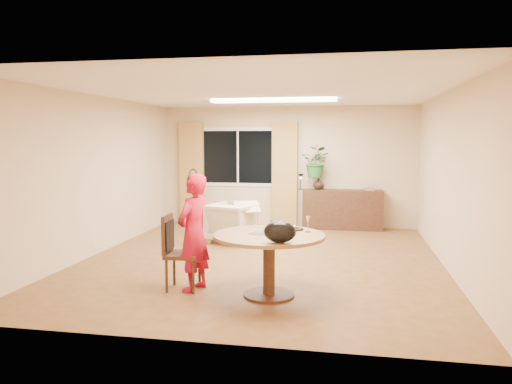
% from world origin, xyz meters
% --- Properties ---
extents(floor, '(6.50, 6.50, 0.00)m').
position_xyz_m(floor, '(0.00, 0.00, 0.00)').
color(floor, brown).
rests_on(floor, ground).
extents(ceiling, '(6.50, 6.50, 0.00)m').
position_xyz_m(ceiling, '(0.00, 0.00, 2.60)').
color(ceiling, white).
rests_on(ceiling, wall_back).
extents(wall_back, '(5.50, 0.00, 5.50)m').
position_xyz_m(wall_back, '(0.00, 3.25, 1.30)').
color(wall_back, '#CDAD85').
rests_on(wall_back, floor).
extents(wall_left, '(0.00, 6.50, 6.50)m').
position_xyz_m(wall_left, '(-2.75, 0.00, 1.30)').
color(wall_left, '#CDAD85').
rests_on(wall_left, floor).
extents(wall_right, '(0.00, 6.50, 6.50)m').
position_xyz_m(wall_right, '(2.75, 0.00, 1.30)').
color(wall_right, '#CDAD85').
rests_on(wall_right, floor).
extents(window, '(1.70, 0.03, 1.30)m').
position_xyz_m(window, '(-1.10, 3.23, 1.50)').
color(window, white).
rests_on(window, wall_back).
extents(curtain_left, '(0.55, 0.08, 2.25)m').
position_xyz_m(curtain_left, '(-2.15, 3.15, 1.15)').
color(curtain_left, olive).
rests_on(curtain_left, wall_back).
extents(curtain_right, '(0.55, 0.08, 2.25)m').
position_xyz_m(curtain_right, '(-0.05, 3.15, 1.15)').
color(curtain_right, olive).
rests_on(curtain_right, wall_back).
extents(ceiling_panel, '(2.20, 0.35, 0.05)m').
position_xyz_m(ceiling_panel, '(0.00, 1.20, 2.57)').
color(ceiling_panel, white).
rests_on(ceiling_panel, ceiling).
extents(dining_table, '(1.34, 1.34, 0.76)m').
position_xyz_m(dining_table, '(0.41, -1.77, 0.60)').
color(dining_table, brown).
rests_on(dining_table, floor).
extents(dining_chair, '(0.48, 0.44, 0.95)m').
position_xyz_m(dining_chair, '(-0.70, -1.70, 0.47)').
color(dining_chair, black).
rests_on(dining_chair, floor).
extents(child, '(0.61, 0.49, 1.47)m').
position_xyz_m(child, '(-0.56, -1.70, 0.73)').
color(child, red).
rests_on(child, floor).
extents(laptop, '(0.40, 0.31, 0.24)m').
position_xyz_m(laptop, '(0.36, -1.75, 0.88)').
color(laptop, '#B7B7BC').
rests_on(laptop, dining_table).
extents(tumbler, '(0.08, 0.08, 0.11)m').
position_xyz_m(tumbler, '(0.41, -1.49, 0.82)').
color(tumbler, white).
rests_on(tumbler, dining_table).
extents(wine_glass, '(0.08, 0.08, 0.20)m').
position_xyz_m(wine_glass, '(0.85, -1.55, 0.86)').
color(wine_glass, white).
rests_on(wine_glass, dining_table).
extents(pot_lid, '(0.25, 0.25, 0.04)m').
position_xyz_m(pot_lid, '(0.67, -1.42, 0.78)').
color(pot_lid, white).
rests_on(pot_lid, dining_table).
extents(handbag, '(0.39, 0.26, 0.24)m').
position_xyz_m(handbag, '(0.60, -2.24, 0.88)').
color(handbag, black).
rests_on(handbag, dining_table).
extents(armchair, '(0.98, 0.99, 0.72)m').
position_xyz_m(armchair, '(-0.77, 1.29, 0.36)').
color(armchair, beige).
rests_on(armchair, floor).
extents(throw, '(0.60, 0.67, 0.03)m').
position_xyz_m(throw, '(-0.49, 1.27, 0.74)').
color(throw, beige).
rests_on(throw, armchair).
extents(sideboard, '(1.66, 0.41, 0.83)m').
position_xyz_m(sideboard, '(1.21, 3.01, 0.42)').
color(sideboard, black).
rests_on(sideboard, floor).
extents(vase, '(0.29, 0.29, 0.25)m').
position_xyz_m(vase, '(0.70, 3.01, 0.95)').
color(vase, black).
rests_on(vase, sideboard).
extents(bouquet, '(0.72, 0.66, 0.66)m').
position_xyz_m(bouquet, '(0.65, 3.01, 1.41)').
color(bouquet, '#2C5E23').
rests_on(bouquet, vase).
extents(book_stack, '(0.22, 0.18, 0.08)m').
position_xyz_m(book_stack, '(1.76, 3.01, 0.87)').
color(book_stack, '#8F6448').
rests_on(book_stack, sideboard).
extents(desk_lamp, '(0.17, 0.17, 0.35)m').
position_xyz_m(desk_lamp, '(0.32, 2.96, 1.01)').
color(desk_lamp, black).
rests_on(desk_lamp, sideboard).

